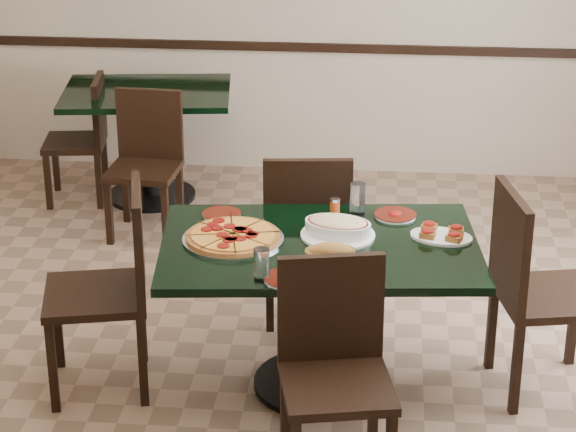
# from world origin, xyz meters

# --- Properties ---
(floor) EXTENTS (5.50, 5.50, 0.00)m
(floor) POSITION_xyz_m (0.00, 0.00, 0.00)
(floor) COLOR #82624B
(floor) RESTS_ON ground
(room_shell) EXTENTS (5.50, 5.50, 5.50)m
(room_shell) POSITION_xyz_m (1.02, 1.73, 1.17)
(room_shell) COLOR silver
(room_shell) RESTS_ON floor
(main_table) EXTENTS (1.53, 1.07, 0.75)m
(main_table) POSITION_xyz_m (0.33, -0.20, 0.57)
(main_table) COLOR black
(main_table) RESTS_ON floor
(back_table) EXTENTS (1.17, 0.91, 0.75)m
(back_table) POSITION_xyz_m (-0.96, 2.11, 0.52)
(back_table) COLOR black
(back_table) RESTS_ON floor
(chair_far) EXTENTS (0.49, 0.49, 0.96)m
(chair_far) POSITION_xyz_m (0.22, 0.45, 0.54)
(chair_far) COLOR black
(chair_far) RESTS_ON floor
(chair_near) EXTENTS (0.52, 0.52, 0.94)m
(chair_near) POSITION_xyz_m (0.44, -0.85, 0.53)
(chair_near) COLOR black
(chair_near) RESTS_ON floor
(chair_right) EXTENTS (0.55, 0.55, 1.00)m
(chair_right) POSITION_xyz_m (1.30, -0.13, 0.57)
(chair_right) COLOR black
(chair_right) RESTS_ON floor
(chair_left) EXTENTS (0.56, 0.56, 1.00)m
(chair_left) POSITION_xyz_m (-0.61, -0.27, 0.57)
(chair_left) COLOR black
(chair_left) RESTS_ON floor
(back_chair_near) EXTENTS (0.44, 0.44, 0.89)m
(back_chair_near) POSITION_xyz_m (-0.86, 1.57, 0.50)
(back_chair_near) COLOR black
(back_chair_near) RESTS_ON floor
(back_chair_left) EXTENTS (0.44, 0.44, 0.84)m
(back_chair_left) POSITION_xyz_m (-1.37, 2.03, 0.47)
(back_chair_left) COLOR black
(back_chair_left) RESTS_ON floor
(pepperoni_pizza) EXTENTS (0.47, 0.47, 0.04)m
(pepperoni_pizza) POSITION_xyz_m (-0.07, -0.20, 0.77)
(pepperoni_pizza) COLOR silver
(pepperoni_pizza) RESTS_ON main_table
(lasagna_casserole) EXTENTS (0.35, 0.34, 0.09)m
(lasagna_casserole) POSITION_xyz_m (0.41, -0.12, 0.80)
(lasagna_casserole) COLOR white
(lasagna_casserole) RESTS_ON main_table
(bread_basket) EXTENTS (0.25, 0.19, 0.09)m
(bread_basket) POSITION_xyz_m (0.39, -0.40, 0.79)
(bread_basket) COLOR brown
(bread_basket) RESTS_ON main_table
(bruschetta_platter) EXTENTS (0.33, 0.27, 0.05)m
(bruschetta_platter) POSITION_xyz_m (0.88, -0.09, 0.77)
(bruschetta_platter) COLOR white
(bruschetta_platter) RESTS_ON main_table
(side_plate_near) EXTENTS (0.20, 0.20, 0.02)m
(side_plate_near) POSITION_xyz_m (0.22, -0.59, 0.76)
(side_plate_near) COLOR white
(side_plate_near) RESTS_ON main_table
(side_plate_far_r) EXTENTS (0.20, 0.20, 0.03)m
(side_plate_far_r) POSITION_xyz_m (0.67, 0.14, 0.76)
(side_plate_far_r) COLOR white
(side_plate_far_r) RESTS_ON main_table
(side_plate_far_l) EXTENTS (0.19, 0.19, 0.02)m
(side_plate_far_l) POSITION_xyz_m (-0.16, 0.07, 0.76)
(side_plate_far_l) COLOR white
(side_plate_far_l) RESTS_ON main_table
(napkin_setting) EXTENTS (0.15, 0.15, 0.01)m
(napkin_setting) POSITION_xyz_m (0.21, -0.60, 0.75)
(napkin_setting) COLOR white
(napkin_setting) RESTS_ON main_table
(water_glass_a) EXTENTS (0.07, 0.07, 0.16)m
(water_glass_a) POSITION_xyz_m (0.49, 0.16, 0.83)
(water_glass_a) COLOR white
(water_glass_a) RESTS_ON main_table
(water_glass_b) EXTENTS (0.07, 0.07, 0.14)m
(water_glass_b) POSITION_xyz_m (0.11, -0.60, 0.82)
(water_glass_b) COLOR white
(water_glass_b) RESTS_ON main_table
(pepper_shaker) EXTENTS (0.05, 0.05, 0.09)m
(pepper_shaker) POSITION_xyz_m (0.38, 0.13, 0.79)
(pepper_shaker) COLOR #BA3B13
(pepper_shaker) RESTS_ON main_table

